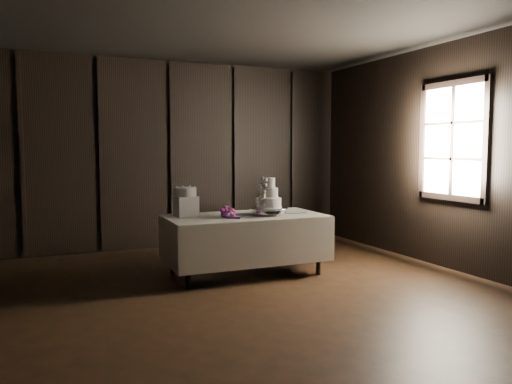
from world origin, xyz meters
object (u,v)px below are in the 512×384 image
at_px(cake_stand, 269,211).
at_px(wedding_cake, 267,196).
at_px(display_table, 245,242).
at_px(box_pedestal, 186,206).
at_px(small_cake, 185,192).
at_px(bouquet, 227,213).

distance_m(cake_stand, wedding_cake, 0.20).
bearing_deg(display_table, cake_stand, -14.98).
distance_m(cake_stand, box_pedestal, 1.05).
height_order(wedding_cake, box_pedestal, wedding_cake).
bearing_deg(box_pedestal, cake_stand, -16.80).
distance_m(cake_stand, small_cake, 1.08).
bearing_deg(bouquet, wedding_cake, 0.01).
distance_m(display_table, cake_stand, 0.49).
height_order(display_table, cake_stand, cake_stand).
bearing_deg(cake_stand, display_table, 164.21).
relative_size(cake_stand, small_cake, 1.78).
distance_m(wedding_cake, box_pedestal, 1.03).
distance_m(bouquet, small_cake, 0.59).
bearing_deg(bouquet, small_cake, 143.17).
xyz_separation_m(cake_stand, box_pedestal, (-1.00, 0.30, 0.08)).
height_order(wedding_cake, small_cake, wedding_cake).
height_order(cake_stand, small_cake, small_cake).
bearing_deg(wedding_cake, cake_stand, 7.35).
relative_size(box_pedestal, small_cake, 0.96).
height_order(display_table, bouquet, bouquet).
height_order(cake_stand, wedding_cake, wedding_cake).
height_order(display_table, wedding_cake, wedding_cake).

